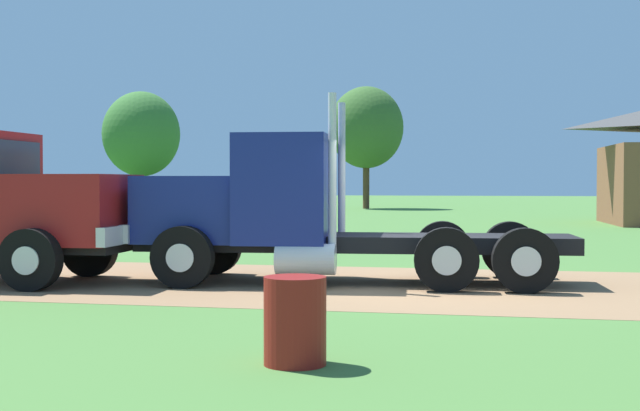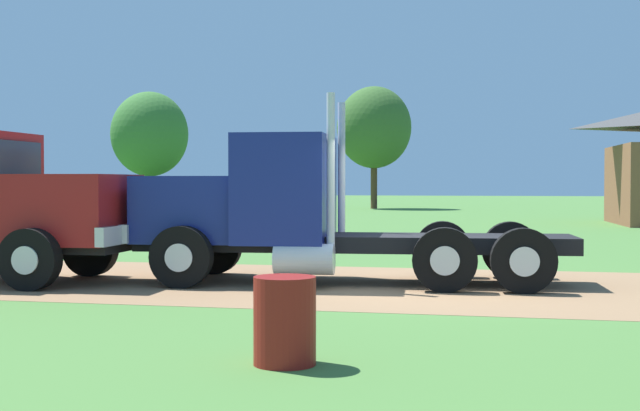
# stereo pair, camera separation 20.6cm
# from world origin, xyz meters

# --- Properties ---
(ground_plane) EXTENTS (200.00, 200.00, 0.00)m
(ground_plane) POSITION_xyz_m (0.00, 0.00, 0.00)
(ground_plane) COLOR #477534
(dirt_track) EXTENTS (120.00, 6.21, 0.01)m
(dirt_track) POSITION_xyz_m (0.00, 0.00, 0.00)
(dirt_track) COLOR #8E6B49
(dirt_track) RESTS_ON ground_plane
(truck_foreground_white) EXTENTS (7.90, 3.15, 3.27)m
(truck_foreground_white) POSITION_xyz_m (-2.33, 0.20, 1.23)
(truck_foreground_white) COLOR black
(truck_foreground_white) RESTS_ON ground_plane
(steel_barrel) EXTENTS (0.61, 0.61, 0.86)m
(steel_barrel) POSITION_xyz_m (-0.58, -6.57, 0.43)
(steel_barrel) COLOR maroon
(steel_barrel) RESTS_ON ground_plane
(tree_left) EXTENTS (5.41, 5.41, 8.14)m
(tree_left) POSITION_xyz_m (-23.18, 41.96, 5.15)
(tree_left) COLOR #513823
(tree_left) RESTS_ON ground_plane
(tree_mid) EXTENTS (5.01, 5.01, 8.23)m
(tree_mid) POSITION_xyz_m (-7.37, 42.83, 5.46)
(tree_mid) COLOR #513823
(tree_mid) RESTS_ON ground_plane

